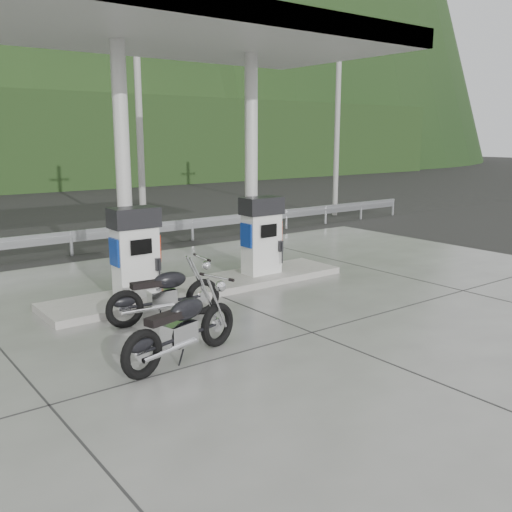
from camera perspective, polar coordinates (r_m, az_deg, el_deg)
ground at (r=10.71m, az=1.96°, el=-6.33°), size 160.00×160.00×0.00m
forecourt_apron at (r=10.71m, az=1.97°, el=-6.28°), size 18.00×14.00×0.02m
pump_island at (r=12.64m, az=-5.21°, el=-3.06°), size 7.00×1.40×0.15m
gas_pump_left at (r=11.68m, az=-11.96°, el=0.38°), size 0.95×0.55×1.80m
gas_pump_right at (r=13.32m, az=0.56°, el=2.06°), size 0.95×0.55×1.80m
canopy_column_left at (r=11.83m, az=-13.14°, el=8.31°), size 0.30×0.30×5.00m
canopy_column_right at (r=13.46m, az=-0.48°, el=9.02°), size 0.30×0.30×5.00m
canopy_roof at (r=12.38m, az=-5.70°, el=21.25°), size 8.50×5.00×0.40m
guardrail at (r=17.34m, az=-14.95°, el=2.76°), size 26.00×0.16×1.42m
road at (r=20.69m, az=-18.56°, el=2.00°), size 60.00×7.00×0.01m
utility_pole_b at (r=19.33m, az=-11.61°, el=13.62°), size 0.22×0.22×8.00m
utility_pole_c at (r=24.62m, az=8.14°, el=13.33°), size 0.22×0.22×8.00m
motorcycle_left at (r=8.67m, az=-7.41°, el=-7.19°), size 2.26×1.23×1.02m
motorcycle_right at (r=10.57m, az=-9.10°, el=-3.84°), size 2.13×0.86×0.98m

